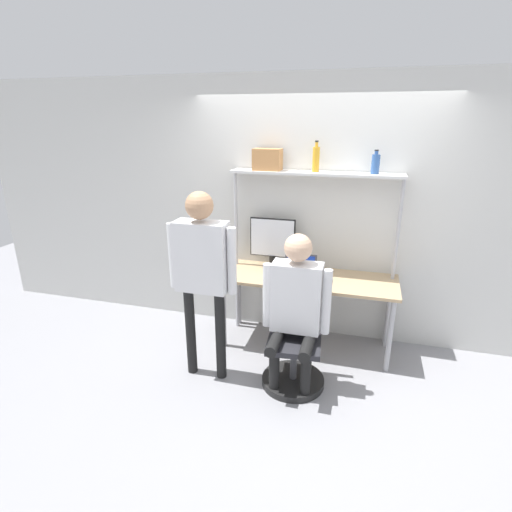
% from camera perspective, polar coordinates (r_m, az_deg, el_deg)
% --- Properties ---
extents(ground_plane, '(12.00, 12.00, 0.00)m').
position_cam_1_polar(ground_plane, '(4.10, 6.23, -14.74)').
color(ground_plane, gray).
extents(wall_back, '(8.00, 0.06, 2.70)m').
position_cam_1_polar(wall_back, '(4.19, 8.49, 6.14)').
color(wall_back, silver).
rests_on(wall_back, ground_plane).
extents(desk, '(1.75, 0.63, 0.77)m').
position_cam_1_polar(desk, '(4.07, 7.38, -4.10)').
color(desk, tan).
rests_on(desk, ground_plane).
extents(shelf_unit, '(1.67, 0.25, 1.79)m').
position_cam_1_polar(shelf_unit, '(4.00, 8.28, 7.74)').
color(shelf_unit, silver).
rests_on(shelf_unit, ground_plane).
extents(monitor, '(0.48, 0.19, 0.53)m').
position_cam_1_polar(monitor, '(4.18, 2.35, 2.21)').
color(monitor, black).
rests_on(monitor, desk).
extents(laptop, '(0.31, 0.24, 0.24)m').
position_cam_1_polar(laptop, '(3.95, 6.23, -2.39)').
color(laptop, '#333338').
rests_on(laptop, desk).
extents(cell_phone, '(0.07, 0.15, 0.01)m').
position_cam_1_polar(cell_phone, '(3.93, 10.32, -3.69)').
color(cell_phone, silver).
rests_on(cell_phone, desk).
extents(office_chair, '(0.56, 0.56, 0.90)m').
position_cam_1_polar(office_chair, '(3.69, 5.45, -13.85)').
color(office_chair, black).
rests_on(office_chair, ground_plane).
extents(person_seated, '(0.58, 0.48, 1.40)m').
position_cam_1_polar(person_seated, '(3.38, 5.67, -6.41)').
color(person_seated, black).
rests_on(person_seated, ground_plane).
extents(person_standing, '(0.61, 0.23, 1.72)m').
position_cam_1_polar(person_standing, '(3.43, -7.71, -0.96)').
color(person_standing, black).
rests_on(person_standing, ground_plane).
extents(bottle_blue, '(0.08, 0.08, 0.22)m').
position_cam_1_polar(bottle_blue, '(3.92, 16.70, 12.52)').
color(bottle_blue, '#335999').
rests_on(bottle_blue, shelf_unit).
extents(bottle_amber, '(0.07, 0.07, 0.29)m').
position_cam_1_polar(bottle_amber, '(3.94, 8.50, 13.58)').
color(bottle_amber, gold).
rests_on(bottle_amber, shelf_unit).
extents(storage_box, '(0.27, 0.17, 0.21)m').
position_cam_1_polar(storage_box, '(4.03, 1.65, 13.62)').
color(storage_box, '#B27A47').
rests_on(storage_box, shelf_unit).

